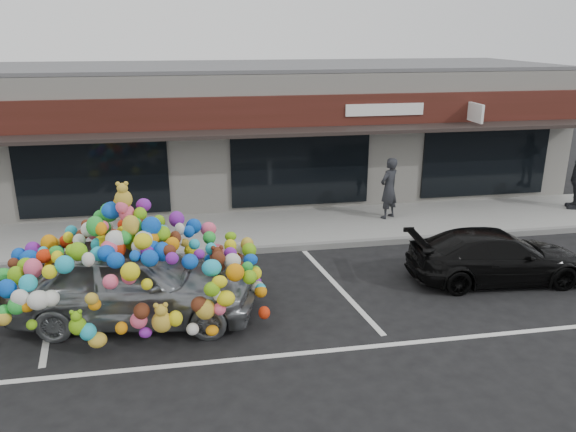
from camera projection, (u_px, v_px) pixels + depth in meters
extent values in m
plane|color=black|center=(210.00, 301.00, 11.72)|extent=(90.00, 90.00, 0.00)
cube|color=silver|center=(197.00, 132.00, 19.01)|extent=(24.00, 6.00, 4.20)
cube|color=#59595B|center=(193.00, 67.00, 18.33)|extent=(24.00, 6.00, 0.12)
cube|color=#3B1710|center=(197.00, 114.00, 15.80)|extent=(24.00, 0.18, 0.90)
cube|color=black|center=(198.00, 134.00, 15.47)|extent=(24.00, 1.20, 0.10)
cube|color=white|center=(475.00, 112.00, 16.75)|extent=(0.08, 0.95, 0.55)
cube|color=white|center=(385.00, 110.00, 16.60)|extent=(2.40, 0.04, 0.35)
cube|color=black|center=(93.00, 176.00, 15.88)|extent=(4.20, 0.12, 2.30)
cube|color=black|center=(301.00, 168.00, 16.88)|extent=(4.20, 0.12, 2.30)
cube|color=black|center=(485.00, 160.00, 17.87)|extent=(4.20, 0.12, 2.30)
cube|color=gray|center=(204.00, 233.00, 15.44)|extent=(26.00, 3.00, 0.15)
cube|color=slate|center=(206.00, 253.00, 14.04)|extent=(26.00, 0.18, 0.16)
cube|color=silver|center=(51.00, 309.00, 11.38)|extent=(0.73, 4.37, 0.01)
cube|color=silver|center=(338.00, 287.00, 12.37)|extent=(0.73, 4.37, 0.01)
cube|color=silver|center=(559.00, 269.00, 13.26)|extent=(0.73, 4.37, 0.01)
cube|color=silver|center=(330.00, 350.00, 9.90)|extent=(14.00, 0.12, 0.01)
imported|color=#A3A8AD|center=(133.00, 281.00, 10.77)|extent=(2.55, 4.90, 1.59)
ellipsoid|color=#FA451D|center=(127.00, 212.00, 10.33)|extent=(1.68, 2.15, 1.19)
sphere|color=yellow|center=(219.00, 262.00, 10.79)|extent=(0.34, 0.34, 0.34)
sphere|color=blue|center=(164.00, 315.00, 9.99)|extent=(0.36, 0.36, 0.36)
sphere|color=green|center=(99.00, 273.00, 11.64)|extent=(0.30, 0.30, 0.30)
sphere|color=#E3526A|center=(124.00, 184.00, 10.16)|extent=(0.32, 0.32, 0.32)
sphere|color=orange|center=(55.00, 268.00, 10.52)|extent=(0.30, 0.30, 0.30)
imported|color=black|center=(496.00, 256.00, 12.56)|extent=(1.88, 4.06, 1.15)
imported|color=#24252A|center=(389.00, 188.00, 16.20)|extent=(0.78, 0.71, 1.79)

